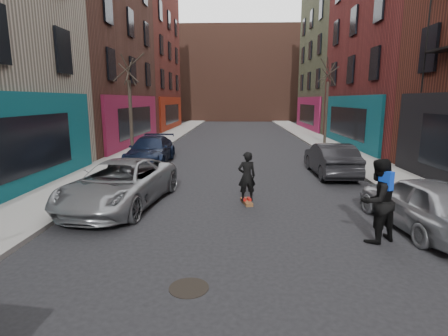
# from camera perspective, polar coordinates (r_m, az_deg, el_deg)

# --- Properties ---
(sidewalk_left) EXTENTS (2.50, 84.00, 0.13)m
(sidewalk_left) POSITION_cam_1_polar(r_m,az_deg,el_deg) (32.38, -8.67, 5.37)
(sidewalk_left) COLOR gray
(sidewalk_left) RESTS_ON ground
(sidewalk_right) EXTENTS (2.50, 84.00, 0.13)m
(sidewalk_right) POSITION_cam_1_polar(r_m,az_deg,el_deg) (32.46, 13.65, 5.19)
(sidewalk_right) COLOR gray
(sidewalk_right) RESTS_ON ground
(building_far) EXTENTS (40.00, 10.00, 14.00)m
(building_far) POSITION_cam_1_polar(r_m,az_deg,el_deg) (57.78, 2.41, 14.84)
(building_far) COLOR #47281E
(building_far) RESTS_ON ground
(tree_left_far) EXTENTS (2.00, 2.00, 6.50)m
(tree_left_far) POSITION_cam_1_polar(r_m,az_deg,el_deg) (20.55, -15.12, 11.14)
(tree_left_far) COLOR black
(tree_left_far) RESTS_ON sidewalk_left
(tree_right_far) EXTENTS (2.00, 2.00, 6.80)m
(tree_right_far) POSITION_cam_1_polar(r_m,az_deg,el_deg) (26.44, 16.48, 11.30)
(tree_right_far) COLOR black
(tree_right_far) RESTS_ON sidewalk_right
(parked_left_far) EXTENTS (2.93, 5.27, 1.39)m
(parked_left_far) POSITION_cam_1_polar(r_m,az_deg,el_deg) (11.20, -16.59, -2.47)
(parked_left_far) COLOR gray
(parked_left_far) RESTS_ON ground
(parked_left_end) EXTENTS (2.01, 4.79, 1.38)m
(parked_left_end) POSITION_cam_1_polar(r_m,az_deg,el_deg) (18.18, -11.89, 2.83)
(parked_left_end) COLOR black
(parked_left_end) RESTS_ON ground
(parked_right_far) EXTENTS (2.10, 4.24, 1.39)m
(parked_right_far) POSITION_cam_1_polar(r_m,az_deg,el_deg) (10.11, 29.74, -4.95)
(parked_right_far) COLOR gray
(parked_right_far) RESTS_ON ground
(parked_right_end) EXTENTS (1.52, 4.28, 1.40)m
(parked_right_end) POSITION_cam_1_polar(r_m,az_deg,el_deg) (15.78, 17.04, 1.38)
(parked_right_end) COLOR black
(parked_right_end) RESTS_ON ground
(skateboard) EXTENTS (0.40, 0.83, 0.10)m
(skateboard) POSITION_cam_1_polar(r_m,az_deg,el_deg) (11.14, 3.69, -5.53)
(skateboard) COLOR brown
(skateboard) RESTS_ON ground
(skateboarder) EXTENTS (0.64, 0.49, 1.56)m
(skateboarder) POSITION_cam_1_polar(r_m,az_deg,el_deg) (10.94, 3.75, -1.36)
(skateboarder) COLOR black
(skateboarder) RESTS_ON skateboard
(pedestrian) EXTENTS (1.18, 1.10, 1.94)m
(pedestrian) POSITION_cam_1_polar(r_m,az_deg,el_deg) (8.70, 23.77, -4.89)
(pedestrian) COLOR black
(pedestrian) RESTS_ON ground
(manhole) EXTENTS (0.72, 0.72, 0.01)m
(manhole) POSITION_cam_1_polar(r_m,az_deg,el_deg) (6.47, -5.75, -18.88)
(manhole) COLOR black
(manhole) RESTS_ON ground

